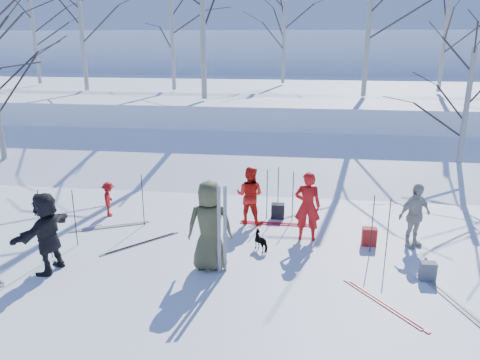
# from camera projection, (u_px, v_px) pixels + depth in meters

# --- Properties ---
(ground) EXTENTS (120.00, 120.00, 0.00)m
(ground) POSITION_uv_depth(u_px,v_px,m) (231.00, 257.00, 10.24)
(ground) COLOR white
(ground) RESTS_ON ground
(snow_ramp) EXTENTS (70.00, 9.49, 4.12)m
(snow_ramp) POSITION_uv_depth(u_px,v_px,m) (260.00, 166.00, 16.83)
(snow_ramp) COLOR white
(snow_ramp) RESTS_ON ground
(snow_plateau) EXTENTS (70.00, 18.00, 2.20)m
(snow_plateau) POSITION_uv_depth(u_px,v_px,m) (276.00, 104.00, 26.05)
(snow_plateau) COLOR white
(snow_plateau) RESTS_ON ground
(far_hill) EXTENTS (90.00, 30.00, 6.00)m
(far_hill) POSITION_uv_depth(u_px,v_px,m) (289.00, 64.00, 45.65)
(far_hill) COLOR white
(far_hill) RESTS_ON ground
(skier_olive_center) EXTENTS (1.00, 0.73, 1.89)m
(skier_olive_center) POSITION_uv_depth(u_px,v_px,m) (210.00, 226.00, 9.48)
(skier_olive_center) COLOR #48482B
(skier_olive_center) RESTS_ON ground
(skier_red_north) EXTENTS (0.63, 0.43, 1.67)m
(skier_red_north) POSITION_uv_depth(u_px,v_px,m) (307.00, 206.00, 10.89)
(skier_red_north) COLOR red
(skier_red_north) RESTS_ON ground
(skier_redor_behind) EXTENTS (0.83, 0.71, 1.50)m
(skier_redor_behind) POSITION_uv_depth(u_px,v_px,m) (250.00, 195.00, 11.90)
(skier_redor_behind) COLOR red
(skier_redor_behind) RESTS_ON ground
(skier_red_seated) EXTENTS (0.51, 0.68, 0.94)m
(skier_red_seated) POSITION_uv_depth(u_px,v_px,m) (109.00, 199.00, 12.45)
(skier_red_seated) COLOR red
(skier_red_seated) RESTS_ON ground
(skier_cream_east) EXTENTS (0.94, 0.77, 1.50)m
(skier_cream_east) POSITION_uv_depth(u_px,v_px,m) (415.00, 215.00, 10.56)
(skier_cream_east) COLOR beige
(skier_cream_east) RESTS_ON ground
(skier_grey_west) EXTENTS (0.79, 1.64, 1.69)m
(skier_grey_west) POSITION_uv_depth(u_px,v_px,m) (47.00, 232.00, 9.40)
(skier_grey_west) COLOR black
(skier_grey_west) RESTS_ON ground
(dog) EXTENTS (0.53, 0.55, 0.44)m
(dog) POSITION_uv_depth(u_px,v_px,m) (262.00, 241.00, 10.50)
(dog) COLOR black
(dog) RESTS_ON ground
(upright_ski_left) EXTENTS (0.10, 0.17, 1.90)m
(upright_ski_left) POSITION_uv_depth(u_px,v_px,m) (219.00, 231.00, 9.21)
(upright_ski_left) COLOR silver
(upright_ski_left) RESTS_ON ground
(upright_ski_right) EXTENTS (0.13, 0.23, 1.89)m
(upright_ski_right) POSITION_uv_depth(u_px,v_px,m) (225.00, 230.00, 9.26)
(upright_ski_right) COLOR silver
(upright_ski_right) RESTS_ON ground
(ski_pair_a) EXTENTS (1.38, 2.02, 0.02)m
(ski_pair_a) POSITION_uv_depth(u_px,v_px,m) (451.00, 299.00, 8.58)
(ski_pair_a) COLOR silver
(ski_pair_a) RESTS_ON ground
(ski_pair_b) EXTENTS (2.02, 2.09, 0.02)m
(ski_pair_b) POSITION_uv_depth(u_px,v_px,m) (383.00, 304.00, 8.42)
(ski_pair_b) COLOR red
(ski_pair_b) RESTS_ON ground
(ski_pair_c) EXTENTS (2.09, 2.10, 0.02)m
(ski_pair_c) POSITION_uv_depth(u_px,v_px,m) (141.00, 243.00, 10.87)
(ski_pair_c) COLOR silver
(ski_pair_c) RESTS_ON ground
(ski_pair_e) EXTENTS (0.20, 1.90, 0.02)m
(ski_pair_e) POSITION_uv_depth(u_px,v_px,m) (277.00, 224.00, 12.01)
(ski_pair_e) COLOR red
(ski_pair_e) RESTS_ON ground
(ski_pair_f) EXTENTS (1.70, 2.06, 0.02)m
(ski_pair_f) POSITION_uv_depth(u_px,v_px,m) (110.00, 227.00, 11.81)
(ski_pair_f) COLOR silver
(ski_pair_f) RESTS_ON ground
(ski_pole_a) EXTENTS (0.02, 0.02, 1.34)m
(ski_pole_a) POSITION_uv_depth(u_px,v_px,m) (75.00, 218.00, 10.62)
(ski_pole_a) COLOR black
(ski_pole_a) RESTS_ON ground
(ski_pole_b) EXTENTS (0.02, 0.02, 1.34)m
(ski_pole_b) POSITION_uv_depth(u_px,v_px,m) (143.00, 200.00, 11.75)
(ski_pole_b) COLOR black
(ski_pole_b) RESTS_ON ground
(ski_pole_c) EXTENTS (0.02, 0.02, 1.34)m
(ski_pole_c) POSITION_uv_depth(u_px,v_px,m) (388.00, 228.00, 10.05)
(ski_pole_c) COLOR black
(ski_pole_c) RESTS_ON ground
(ski_pole_d) EXTENTS (0.02, 0.02, 1.34)m
(ski_pole_d) POSITION_uv_depth(u_px,v_px,m) (372.00, 224.00, 10.27)
(ski_pole_d) COLOR black
(ski_pole_d) RESTS_ON ground
(ski_pole_e) EXTENTS (0.02, 0.02, 1.34)m
(ski_pole_e) POSITION_uv_depth(u_px,v_px,m) (278.00, 191.00, 12.46)
(ski_pole_e) COLOR black
(ski_pole_e) RESTS_ON ground
(ski_pole_f) EXTENTS (0.02, 0.02, 1.34)m
(ski_pole_f) POSITION_uv_depth(u_px,v_px,m) (293.00, 196.00, 12.04)
(ski_pole_f) COLOR black
(ski_pole_f) RESTS_ON ground
(ski_pole_g) EXTENTS (0.02, 0.02, 1.34)m
(ski_pole_g) POSITION_uv_depth(u_px,v_px,m) (267.00, 195.00, 12.19)
(ski_pole_g) COLOR black
(ski_pole_g) RESTS_ON ground
(ski_pole_h) EXTENTS (0.02, 0.02, 1.34)m
(ski_pole_h) POSITION_uv_depth(u_px,v_px,m) (41.00, 218.00, 10.61)
(ski_pole_h) COLOR black
(ski_pole_h) RESTS_ON ground
(ski_pole_i) EXTENTS (0.02, 0.02, 1.34)m
(ski_pole_i) POSITION_uv_depth(u_px,v_px,m) (49.00, 229.00, 9.99)
(ski_pole_i) COLOR black
(ski_pole_i) RESTS_ON ground
(backpack_red) EXTENTS (0.32, 0.22, 0.42)m
(backpack_red) POSITION_uv_depth(u_px,v_px,m) (369.00, 237.00, 10.75)
(backpack_red) COLOR #A61D19
(backpack_red) RESTS_ON ground
(backpack_grey) EXTENTS (0.30, 0.20, 0.38)m
(backpack_grey) POSITION_uv_depth(u_px,v_px,m) (428.00, 271.00, 9.22)
(backpack_grey) COLOR #595B61
(backpack_grey) RESTS_ON ground
(backpack_dark) EXTENTS (0.34, 0.24, 0.40)m
(backpack_dark) POSITION_uv_depth(u_px,v_px,m) (278.00, 211.00, 12.35)
(backpack_dark) COLOR black
(backpack_dark) RESTS_ON ground
(birch_plateau_a) EXTENTS (3.99, 3.99, 4.84)m
(birch_plateau_a) POSITION_uv_depth(u_px,v_px,m) (445.00, 36.00, 20.54)
(birch_plateau_a) COLOR silver
(birch_plateau_a) RESTS_ON snow_plateau
(birch_plateau_b) EXTENTS (5.20, 5.20, 6.58)m
(birch_plateau_b) POSITION_uv_depth(u_px,v_px,m) (369.00, 13.00, 18.66)
(birch_plateau_b) COLOR silver
(birch_plateau_b) RESTS_ON snow_plateau
(birch_plateau_c) EXTENTS (4.11, 4.11, 5.01)m
(birch_plateau_c) POSITION_uv_depth(u_px,v_px,m) (284.00, 34.00, 24.44)
(birch_plateau_c) COLOR silver
(birch_plateau_c) RESTS_ON snow_plateau
(birch_plateau_d) EXTENTS (4.85, 4.85, 6.07)m
(birch_plateau_d) POSITION_uv_depth(u_px,v_px,m) (81.00, 22.00, 20.90)
(birch_plateau_d) COLOR silver
(birch_plateau_d) RESTS_ON snow_plateau
(birch_plateau_f) EXTENTS (4.43, 4.43, 5.48)m
(birch_plateau_f) POSITION_uv_depth(u_px,v_px,m) (34.00, 30.00, 24.14)
(birch_plateau_f) COLOR silver
(birch_plateau_f) RESTS_ON snow_plateau
(birch_plateau_g) EXTENTS (5.84, 5.84, 7.49)m
(birch_plateau_g) POSITION_uv_depth(u_px,v_px,m) (202.00, 0.00, 17.84)
(birch_plateau_g) COLOR silver
(birch_plateau_g) RESTS_ON snow_plateau
(birch_plateau_h) EXTENTS (4.11, 4.11, 5.01)m
(birch_plateau_h) POSITION_uv_depth(u_px,v_px,m) (172.00, 34.00, 21.36)
(birch_plateau_h) COLOR silver
(birch_plateau_h) RESTS_ON snow_plateau
(birch_edge_e) EXTENTS (3.61, 3.61, 4.30)m
(birch_edge_e) POSITION_uv_depth(u_px,v_px,m) (465.00, 118.00, 14.84)
(birch_edge_e) COLOR silver
(birch_edge_e) RESTS_ON ground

